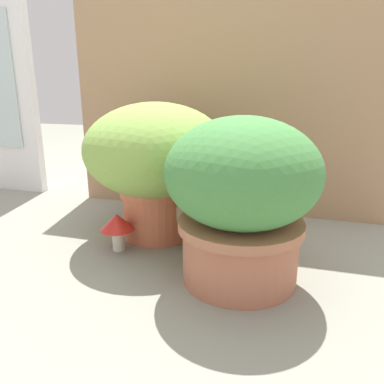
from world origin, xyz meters
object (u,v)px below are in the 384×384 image
at_px(grass_planter, 156,158).
at_px(leafy_planter, 242,195).
at_px(mushroom_ornament_red, 117,224).
at_px(cat, 191,202).

relative_size(grass_planter, leafy_planter, 1.07).
distance_m(leafy_planter, mushroom_ornament_red, 0.42).
xyz_separation_m(grass_planter, cat, (0.11, 0.02, -0.14)).
relative_size(cat, mushroom_ornament_red, 3.22).
bearing_deg(mushroom_ornament_red, grass_planter, 63.00).
height_order(leafy_planter, mushroom_ornament_red, leafy_planter).
relative_size(grass_planter, mushroom_ornament_red, 3.89).
bearing_deg(mushroom_ornament_red, leafy_planter, -10.56).
xyz_separation_m(cat, mushroom_ornament_red, (-0.19, -0.17, -0.04)).
bearing_deg(cat, grass_planter, -168.78).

